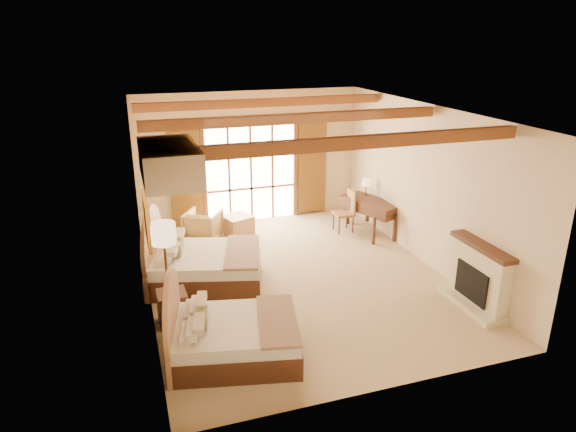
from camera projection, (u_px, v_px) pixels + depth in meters
name	position (u px, v px, depth m)	size (l,w,h in m)	color
floor	(296.00, 277.00, 9.97)	(7.00, 7.00, 0.00)	tan
wall_back	(250.00, 157.00, 12.56)	(5.50, 5.50, 0.00)	beige
wall_left	(142.00, 215.00, 8.63)	(7.00, 7.00, 0.00)	beige
wall_right	(427.00, 186.00, 10.24)	(7.00, 7.00, 0.00)	beige
ceiling	(297.00, 111.00, 8.89)	(7.00, 7.00, 0.00)	#BD8237
ceiling_beams	(297.00, 118.00, 8.93)	(5.39, 4.60, 0.18)	brown
french_doors	(251.00, 172.00, 12.63)	(3.95, 0.08, 2.60)	white
fireplace	(478.00, 279.00, 8.77)	(0.46, 1.40, 1.16)	beige
painting	(147.00, 221.00, 7.92)	(0.06, 0.95, 0.75)	#F1B347
canopy_valance	(169.00, 162.00, 6.48)	(0.70, 1.40, 0.45)	beige
bed_near	(225.00, 336.00, 7.40)	(2.12, 1.75, 1.22)	#492B1A
bed_far	(198.00, 264.00, 9.59)	(2.43, 2.03, 1.35)	#492B1A
nightstand	(173.00, 308.00, 8.33)	(0.46, 0.46, 0.55)	#492B1A
floor_lamp	(164.00, 240.00, 7.73)	(0.38, 0.38, 1.81)	#3A2917
armchair	(203.00, 226.00, 11.65)	(0.74, 0.76, 0.70)	tan
ottoman	(238.00, 225.00, 12.07)	(0.60, 0.60, 0.44)	tan
desk	(371.00, 215.00, 12.08)	(1.10, 1.61, 0.80)	#492B1A
desk_chair	(344.00, 219.00, 12.19)	(0.45, 0.45, 1.00)	olive
desk_lamp	(366.00, 183.00, 12.24)	(0.19, 0.19, 0.39)	#3A2917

